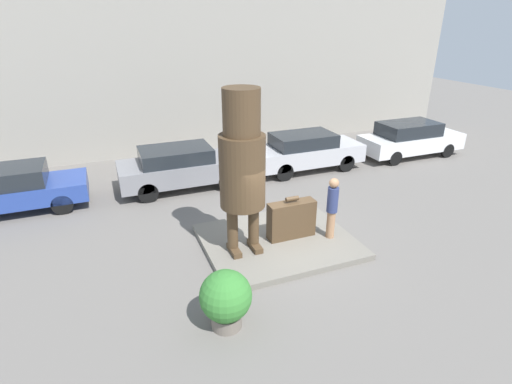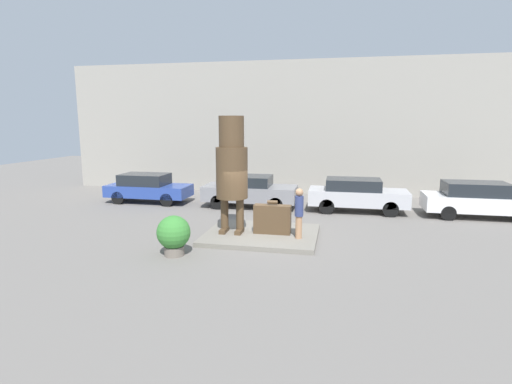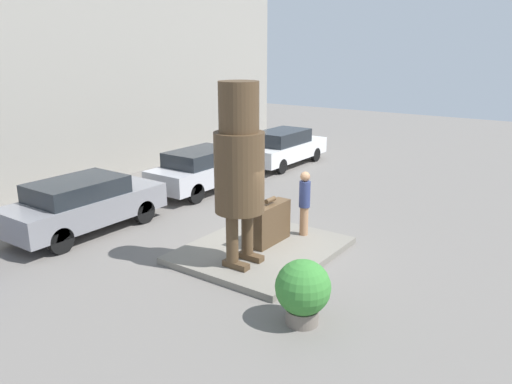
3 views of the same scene
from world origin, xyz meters
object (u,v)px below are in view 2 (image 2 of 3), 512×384
(planter_pot, at_px, (174,234))
(parked_car_white, at_px, (479,199))
(tourist, at_px, (299,211))
(parked_car_silver, at_px, (357,194))
(parked_car_grey, at_px, (249,190))
(statue_figure, at_px, (232,165))
(giant_suitcase, at_px, (272,219))
(parked_car_blue, at_px, (148,187))

(planter_pot, bearing_deg, parked_car_white, 33.86)
(tourist, distance_m, parked_car_silver, 5.92)
(parked_car_grey, xyz_separation_m, parked_car_silver, (5.22, 0.02, -0.00))
(planter_pot, bearing_deg, parked_car_grey, 84.63)
(parked_car_white, bearing_deg, tourist, -144.20)
(statue_figure, height_order, planter_pot, statue_figure)
(parked_car_silver, bearing_deg, tourist, -111.54)
(giant_suitcase, distance_m, parked_car_silver, 5.99)
(tourist, distance_m, parked_car_grey, 6.28)
(tourist, distance_m, parked_car_white, 9.17)
(parked_car_blue, relative_size, parked_car_white, 0.92)
(giant_suitcase, height_order, parked_car_blue, parked_car_blue)
(giant_suitcase, height_order, tourist, tourist)
(tourist, height_order, parked_car_blue, tourist)
(giant_suitcase, height_order, parked_car_white, parked_car_white)
(tourist, xyz_separation_m, parked_car_white, (7.43, 5.36, -0.31))
(parked_car_blue, xyz_separation_m, parked_car_grey, (5.51, -0.07, 0.05))
(statue_figure, bearing_deg, parked_car_grey, 96.04)
(tourist, relative_size, parked_car_blue, 0.41)
(parked_car_grey, height_order, parked_car_silver, parked_car_grey)
(giant_suitcase, xyz_separation_m, parked_car_silver, (3.19, 5.07, 0.14))
(giant_suitcase, bearing_deg, parked_car_silver, 57.84)
(statue_figure, bearing_deg, parked_car_blue, 139.07)
(parked_car_silver, bearing_deg, statue_figure, -131.96)
(parked_car_blue, height_order, planter_pot, parked_car_blue)
(parked_car_silver, bearing_deg, parked_car_blue, 179.71)
(parked_car_grey, bearing_deg, parked_car_white, -0.67)
(statue_figure, xyz_separation_m, parked_car_blue, (-6.06, 5.25, -1.86))
(parked_car_grey, bearing_deg, giant_suitcase, -68.07)
(parked_car_blue, bearing_deg, parked_car_silver, -0.29)
(statue_figure, bearing_deg, giant_suitcase, 5.00)
(statue_figure, distance_m, parked_car_blue, 8.23)
(statue_figure, bearing_deg, tourist, -6.88)
(giant_suitcase, distance_m, tourist, 1.19)
(giant_suitcase, height_order, parked_car_silver, parked_car_silver)
(giant_suitcase, height_order, parked_car_grey, parked_car_grey)
(parked_car_white, relative_size, planter_pot, 3.67)
(parked_car_grey, bearing_deg, parked_car_silver, 0.19)
(tourist, bearing_deg, giant_suitcase, 156.98)
(parked_car_white, bearing_deg, statue_figure, -153.02)
(statue_figure, distance_m, parked_car_silver, 7.22)
(statue_figure, bearing_deg, planter_pot, -117.26)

